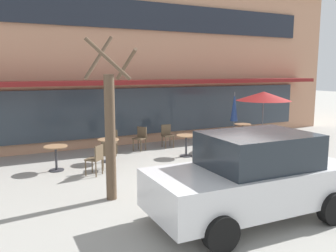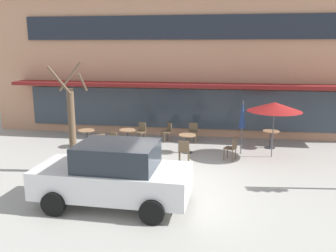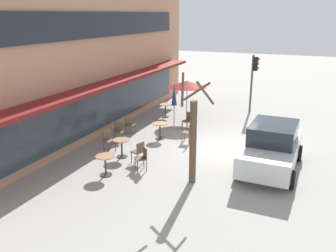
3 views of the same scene
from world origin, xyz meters
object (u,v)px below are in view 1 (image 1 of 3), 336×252
object	(u,v)px
cafe_chair_0	(141,137)
cafe_chair_4	(96,158)
cafe_table_mid_patio	(186,142)
cafe_chair_2	(167,134)
patio_umbrella_green_folded	(264,96)
street_tree	(110,129)
cafe_chair_5	(209,149)
cafe_chair_3	(112,140)
patio_umbrella_cream_folded	(234,107)
cafe_table_streetside	(108,146)
cafe_chair_6	(108,153)
cafe_chair_1	(241,141)
cafe_table_near_wall	(56,154)
parked_sedan	(253,177)
cafe_table_by_tree	(243,130)

from	to	relation	value
cafe_chair_0	cafe_chair_4	size ratio (longest dim) A/B	1.00
cafe_table_mid_patio	cafe_chair_2	distance (m)	1.68
patio_umbrella_green_folded	street_tree	distance (m)	7.59
cafe_chair_4	cafe_chair_5	bearing A→B (deg)	-9.21
cafe_chair_0	cafe_chair_4	distance (m)	3.43
patio_umbrella_green_folded	cafe_chair_0	bearing A→B (deg)	159.07
cafe_chair_3	cafe_chair_4	xyz separation A→B (m)	(-1.20, -2.25, 0.00)
patio_umbrella_cream_folded	cafe_chair_5	bearing A→B (deg)	-144.02
cafe_table_streetside	patio_umbrella_green_folded	world-z (taller)	patio_umbrella_green_folded
street_tree	cafe_chair_6	bearing A→B (deg)	74.04
cafe_chair_1	cafe_chair_3	bearing A→B (deg)	152.04
cafe_table_near_wall	cafe_chair_1	xyz separation A→B (m)	(6.21, -0.93, 0.01)
patio_umbrella_green_folded	parked_sedan	size ratio (longest dim) A/B	0.52
patio_umbrella_cream_folded	cafe_chair_1	world-z (taller)	patio_umbrella_cream_folded
cafe_chair_2	cafe_chair_5	xyz separation A→B (m)	(-0.08, -3.09, 0.00)
patio_umbrella_green_folded	patio_umbrella_cream_folded	xyz separation A→B (m)	(-1.18, 0.27, -0.39)
cafe_table_streetside	cafe_table_mid_patio	size ratio (longest dim) A/B	1.00
cafe_chair_0	street_tree	xyz separation A→B (m)	(-2.61, -4.49, 1.14)
cafe_chair_1	cafe_chair_4	xyz separation A→B (m)	(-5.27, -0.09, 0.00)
cafe_chair_1	street_tree	world-z (taller)	street_tree
cafe_table_by_tree	cafe_chair_2	world-z (taller)	cafe_chair_2
cafe_chair_2	patio_umbrella_cream_folded	bearing A→B (deg)	-35.74
cafe_table_by_tree	cafe_chair_5	size ratio (longest dim) A/B	0.85
parked_sedan	cafe_table_by_tree	bearing A→B (deg)	52.52
cafe_table_by_tree	street_tree	world-z (taller)	street_tree
cafe_table_mid_patio	cafe_table_streetside	bearing A→B (deg)	169.13
cafe_table_near_wall	cafe_table_by_tree	size ratio (longest dim) A/B	1.00
patio_umbrella_cream_folded	street_tree	bearing A→B (deg)	-152.48
cafe_table_streetside	cafe_table_mid_patio	distance (m)	2.72
patio_umbrella_cream_folded	parked_sedan	xyz separation A→B (m)	(-3.68, -5.42, -0.75)
cafe_chair_4	cafe_chair_6	distance (m)	0.65
patio_umbrella_green_folded	cafe_chair_4	xyz separation A→B (m)	(-6.84, -0.75, -1.50)
cafe_table_streetside	cafe_chair_3	world-z (taller)	cafe_chair_3
patio_umbrella_green_folded	cafe_chair_1	distance (m)	2.27
patio_umbrella_green_folded	patio_umbrella_cream_folded	world-z (taller)	same
cafe_table_streetside	street_tree	distance (m)	3.72
cafe_chair_1	parked_sedan	xyz separation A→B (m)	(-3.28, -4.49, 0.35)
cafe_chair_0	cafe_chair_1	xyz separation A→B (m)	(2.86, -2.36, 0.00)
cafe_table_streetside	cafe_chair_2	bearing A→B (deg)	22.90
cafe_chair_0	street_tree	world-z (taller)	street_tree
cafe_chair_0	cafe_chair_1	distance (m)	3.71
cafe_chair_0	cafe_chair_5	xyz separation A→B (m)	(1.08, -3.01, 0.00)
cafe_table_near_wall	patio_umbrella_cream_folded	world-z (taller)	patio_umbrella_cream_folded
cafe_chair_0	street_tree	bearing A→B (deg)	-120.14
cafe_chair_2	patio_umbrella_green_folded	bearing A→B (deg)	-28.44
patio_umbrella_green_folded	street_tree	size ratio (longest dim) A/B	0.58
cafe_table_mid_patio	cafe_chair_0	bearing A→B (deg)	123.67
cafe_chair_3	cafe_table_by_tree	bearing A→B (deg)	-1.74
cafe_chair_3	parked_sedan	distance (m)	6.71
patio_umbrella_cream_folded	street_tree	distance (m)	6.61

